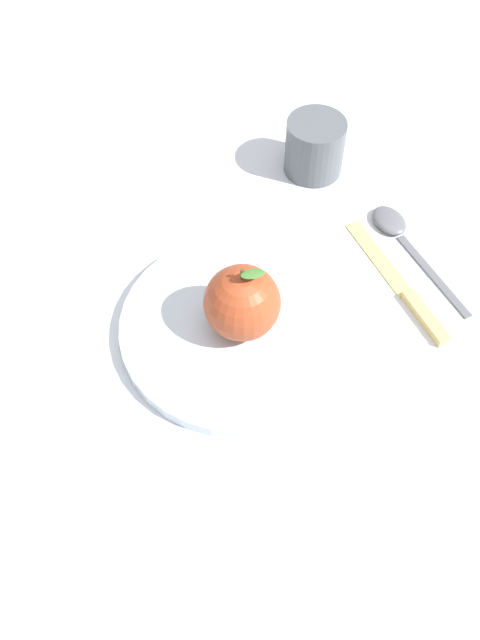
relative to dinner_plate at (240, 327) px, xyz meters
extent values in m
plane|color=silver|center=(0.04, 0.02, -0.01)|extent=(2.40, 2.40, 0.00)
cylinder|color=silver|center=(0.00, 0.00, 0.00)|extent=(0.25, 0.25, 0.01)
torus|color=silver|center=(0.00, 0.00, 0.00)|extent=(0.25, 0.25, 0.01)
sphere|color=#9E3D1E|center=(0.00, 0.00, 0.04)|extent=(0.08, 0.08, 0.08)
cylinder|color=#4C3319|center=(0.00, 0.00, 0.09)|extent=(0.00, 0.00, 0.01)
ellipsoid|color=#386628|center=(0.01, 0.00, 0.09)|extent=(0.03, 0.02, 0.01)
cylinder|color=#4C5156|center=(0.03, 0.26, 0.03)|extent=(0.07, 0.07, 0.07)
torus|color=#4C5156|center=(0.03, 0.26, 0.06)|extent=(0.07, 0.07, 0.01)
cylinder|color=#35393C|center=(0.03, 0.26, 0.06)|extent=(0.06, 0.06, 0.01)
cube|color=#D8B766|center=(0.13, 0.13, -0.01)|extent=(0.09, 0.10, 0.00)
cube|color=#D8B766|center=(0.19, 0.06, 0.00)|extent=(0.05, 0.06, 0.01)
ellipsoid|color=#59595E|center=(0.14, 0.19, 0.00)|extent=(0.06, 0.06, 0.01)
cube|color=#59595E|center=(0.19, 0.12, -0.01)|extent=(0.09, 0.10, 0.01)
camera|label=1|loc=(0.09, -0.42, 0.61)|focal=40.34mm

